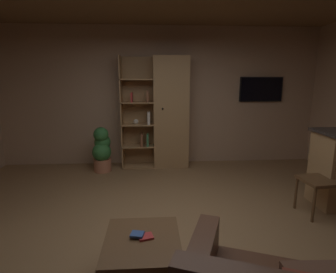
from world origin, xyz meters
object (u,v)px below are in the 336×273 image
at_px(coffee_table, 142,249).
at_px(table_book_0, 146,237).
at_px(dining_chair, 326,175).
at_px(wall_mounted_tv, 261,89).
at_px(bookshelf_cabinet, 166,114).
at_px(potted_floor_plant, 102,149).
at_px(table_book_1, 137,234).

distance_m(coffee_table, table_book_0, 0.10).
bearing_deg(dining_chair, wall_mounted_tv, 89.18).
bearing_deg(table_book_0, bookshelf_cabinet, 83.58).
relative_size(bookshelf_cabinet, potted_floor_plant, 2.51).
distance_m(table_book_0, wall_mounted_tv, 4.26).
bearing_deg(table_book_0, coffee_table, -146.33).
bearing_deg(coffee_table, bookshelf_cabinet, 83.13).
relative_size(dining_chair, potted_floor_plant, 1.08).
relative_size(coffee_table, wall_mounted_tv, 0.80).
bearing_deg(bookshelf_cabinet, coffee_table, -96.87).
distance_m(bookshelf_cabinet, table_book_1, 3.28).
bearing_deg(potted_floor_plant, dining_chair, -30.61).
bearing_deg(bookshelf_cabinet, table_book_0, -96.42).
bearing_deg(coffee_table, dining_chair, 26.07).
relative_size(coffee_table, table_book_0, 5.87).
relative_size(bookshelf_cabinet, table_book_1, 20.25).
bearing_deg(coffee_table, table_book_0, 33.67).
relative_size(table_book_1, wall_mounted_tv, 0.12).
relative_size(coffee_table, potted_floor_plant, 0.82).
distance_m(dining_chair, potted_floor_plant, 3.64).
height_order(table_book_0, potted_floor_plant, potted_floor_plant).
distance_m(bookshelf_cabinet, table_book_0, 3.29).
distance_m(table_book_1, potted_floor_plant, 3.05).
bearing_deg(wall_mounted_tv, coffee_table, -124.06).
xyz_separation_m(coffee_table, wall_mounted_tv, (2.33, 3.44, 1.15)).
xyz_separation_m(bookshelf_cabinet, table_book_1, (-0.43, -3.20, -0.59)).
distance_m(table_book_0, dining_chair, 2.52).
bearing_deg(potted_floor_plant, coffee_table, -74.26).
bearing_deg(table_book_1, dining_chair, 25.06).
height_order(table_book_1, potted_floor_plant, potted_floor_plant).
bearing_deg(wall_mounted_tv, potted_floor_plant, -171.62).
height_order(bookshelf_cabinet, dining_chair, bookshelf_cabinet).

